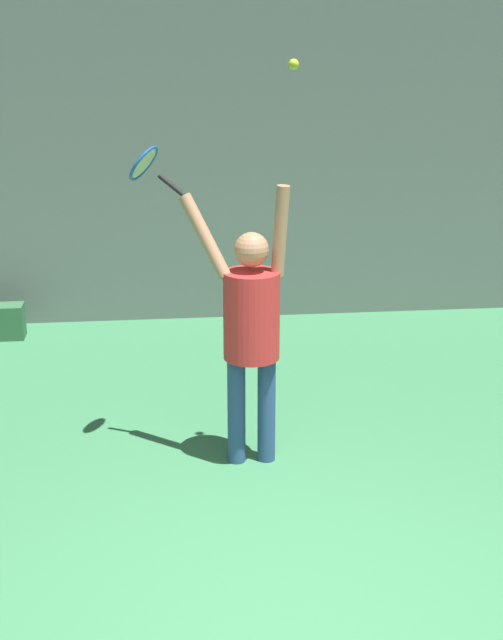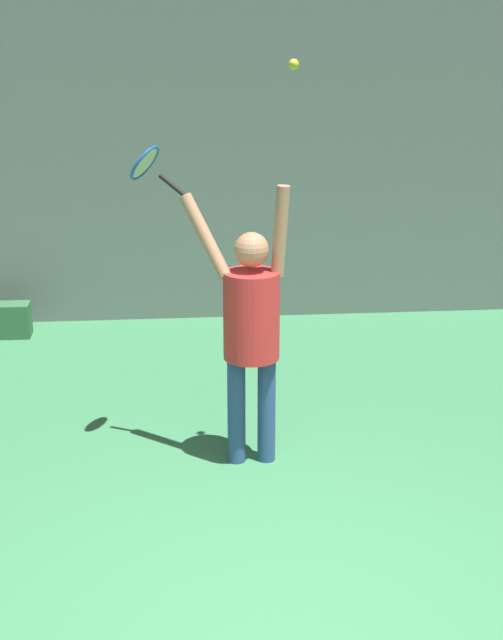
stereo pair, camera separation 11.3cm
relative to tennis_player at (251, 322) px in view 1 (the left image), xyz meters
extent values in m
cube|color=slate|center=(-0.01, 3.50, 1.43)|extent=(18.00, 0.10, 5.00)
cylinder|color=#2D4C7F|center=(-0.10, 0.00, -0.67)|extent=(0.13, 0.13, 0.80)
cylinder|color=#2D4C7F|center=(0.11, 0.00, -0.67)|extent=(0.13, 0.13, 0.80)
cylinder|color=red|center=(0.00, 0.00, 0.05)|extent=(0.40, 0.40, 0.63)
sphere|color=tan|center=(0.00, 0.00, 0.52)|extent=(0.24, 0.24, 0.24)
cylinder|color=tan|center=(0.20, -0.02, 0.64)|extent=(0.16, 0.15, 0.63)
cylinder|color=tan|center=(-0.31, 0.10, 0.59)|extent=(0.38, 0.33, 0.57)
cylinder|color=black|center=(-0.52, 0.25, 0.92)|extent=(0.20, 0.11, 0.16)
torus|color=#1E51A5|center=(-0.71, 0.34, 1.06)|extent=(0.29, 0.35, 0.25)
cylinder|color=beige|center=(-0.71, 0.34, 1.06)|extent=(0.24, 0.29, 0.21)
sphere|color=#CCDB2D|center=(0.27, -0.03, 1.73)|extent=(0.07, 0.07, 0.07)
camera|label=1|loc=(-0.63, -5.86, 1.93)|focal=50.00mm
camera|label=2|loc=(-0.52, -5.88, 1.93)|focal=50.00mm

